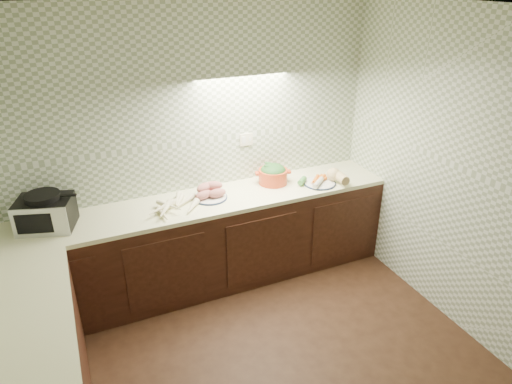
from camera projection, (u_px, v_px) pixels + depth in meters
name	position (u px, v px, depth m)	size (l,w,h in m)	color
room	(279.00, 196.00, 2.60)	(3.60, 3.60, 2.60)	black
counter	(154.00, 316.00, 3.43)	(3.60, 3.60, 0.90)	black
toaster_oven	(45.00, 212.00, 3.67)	(0.50, 0.43, 0.30)	black
parsnip_pile	(173.00, 204.00, 4.03)	(0.50, 0.43, 0.08)	#F9ECC6
sweet_potato_plate	(210.00, 192.00, 4.19)	(0.31, 0.31, 0.14)	#121D3E
onion_bowl	(207.00, 189.00, 4.29)	(0.14, 0.14, 0.10)	black
dutch_oven	(273.00, 174.00, 4.47)	(0.35, 0.35, 0.20)	red
veg_plate	(326.00, 178.00, 4.49)	(0.48, 0.33, 0.15)	#121D3E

